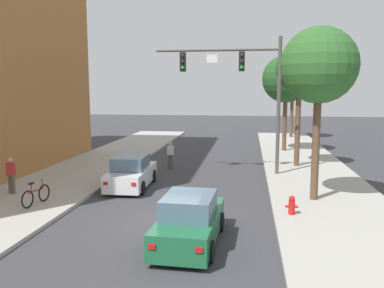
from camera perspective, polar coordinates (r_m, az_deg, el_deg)
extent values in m
plane|color=#38383D|center=(15.01, -4.02, -11.05)|extent=(120.00, 120.00, 0.00)
cube|color=#A8A59E|center=(15.09, 21.41, -11.19)|extent=(5.00, 60.00, 0.15)
cylinder|color=#514C47|center=(22.64, 12.13, 5.23)|extent=(0.20, 0.20, 7.50)
cylinder|color=#514C47|center=(22.74, 3.56, 13.09)|extent=(6.80, 0.14, 0.14)
cube|color=black|center=(22.62, 7.05, 11.49)|extent=(0.32, 0.28, 1.05)
sphere|color=#2D2823|center=(22.50, 7.06, 12.35)|extent=(0.18, 0.18, 0.18)
sphere|color=#2D2823|center=(22.47, 7.04, 11.52)|extent=(0.18, 0.18, 0.18)
sphere|color=green|center=(22.45, 7.03, 10.68)|extent=(0.18, 0.18, 0.18)
cube|color=black|center=(22.92, -1.30, 11.50)|extent=(0.32, 0.28, 1.05)
sphere|color=#2D2823|center=(22.80, -1.36, 12.35)|extent=(0.18, 0.18, 0.18)
sphere|color=#2D2823|center=(22.77, -1.36, 11.52)|extent=(0.18, 0.18, 0.18)
sphere|color=green|center=(22.75, -1.36, 10.69)|extent=(0.18, 0.18, 0.18)
cube|color=white|center=(22.71, 2.85, 11.97)|extent=(0.60, 0.03, 0.44)
cube|color=silver|center=(20.21, -8.52, -4.53)|extent=(1.84, 4.26, 0.80)
cube|color=slate|center=(19.93, -8.67, -2.60)|extent=(1.57, 2.05, 0.64)
cylinder|color=black|center=(21.70, -9.71, -4.35)|extent=(0.24, 0.65, 0.64)
cylinder|color=black|center=(21.32, -5.51, -4.49)|extent=(0.24, 0.65, 0.64)
cylinder|color=black|center=(19.27, -11.82, -5.95)|extent=(0.24, 0.65, 0.64)
cylinder|color=black|center=(18.84, -7.11, -6.15)|extent=(0.24, 0.65, 0.64)
cube|color=red|center=(18.38, -12.13, -5.47)|extent=(0.20, 0.05, 0.14)
cube|color=red|center=(18.03, -8.26, -5.64)|extent=(0.20, 0.05, 0.14)
cube|color=#1E663D|center=(12.96, -0.28, -11.50)|extent=(1.88, 4.27, 0.80)
cube|color=slate|center=(12.60, -0.41, -8.63)|extent=(1.58, 2.06, 0.64)
cylinder|color=black|center=(14.40, -2.51, -10.52)|extent=(0.25, 0.65, 0.64)
cylinder|color=black|center=(14.14, 4.00, -10.88)|extent=(0.25, 0.65, 0.64)
cylinder|color=black|center=(12.03, -5.38, -14.32)|extent=(0.25, 0.65, 0.64)
cylinder|color=black|center=(11.72, 2.50, -14.90)|extent=(0.25, 0.65, 0.64)
cube|color=red|center=(11.13, -5.72, -14.21)|extent=(0.20, 0.05, 0.14)
cube|color=red|center=(10.86, 0.97, -14.74)|extent=(0.20, 0.05, 0.14)
cylinder|color=brown|center=(20.05, -24.33, -5.20)|extent=(0.14, 0.14, 0.85)
cylinder|color=brown|center=(19.96, -23.90, -5.23)|extent=(0.14, 0.14, 0.85)
cube|color=#B72D2D|center=(19.87, -24.23, -3.23)|extent=(0.36, 0.22, 0.56)
sphere|color=tan|center=(19.80, -24.29, -2.10)|extent=(0.22, 0.22, 0.22)
cylinder|color=brown|center=(24.75, -3.28, -2.50)|extent=(0.14, 0.14, 0.85)
cylinder|color=brown|center=(24.72, -2.87, -2.52)|extent=(0.14, 0.14, 0.85)
cube|color=silver|center=(24.62, -3.08, -0.89)|extent=(0.36, 0.22, 0.56)
sphere|color=tan|center=(24.56, -3.09, 0.03)|extent=(0.22, 0.22, 0.22)
torus|color=black|center=(18.16, -20.15, -6.49)|extent=(0.16, 0.72, 0.72)
torus|color=black|center=(17.36, -22.21, -7.25)|extent=(0.16, 0.72, 0.72)
cylinder|color=maroon|center=(17.71, -21.19, -6.18)|extent=(0.18, 0.94, 0.05)
cylinder|color=maroon|center=(17.46, -21.74, -5.79)|extent=(0.04, 0.04, 0.35)
cylinder|color=maroon|center=(17.99, -20.41, -5.27)|extent=(0.04, 0.04, 0.40)
cube|color=black|center=(17.42, -21.77, -5.21)|extent=(0.15, 0.25, 0.06)
cylinder|color=red|center=(15.82, 13.89, -8.66)|extent=(0.24, 0.24, 0.55)
sphere|color=red|center=(15.73, 13.93, -7.49)|extent=(0.22, 0.22, 0.22)
cylinder|color=red|center=(15.79, 13.24, -8.56)|extent=(0.12, 0.09, 0.09)
cylinder|color=red|center=(15.83, 14.55, -8.56)|extent=(0.12, 0.09, 0.09)
cylinder|color=brown|center=(17.79, 17.07, -0.48)|extent=(0.32, 0.32, 4.47)
sphere|color=#2D6028|center=(17.65, 17.52, 10.58)|extent=(3.16, 3.16, 3.16)
cylinder|color=brown|center=(25.41, 14.69, 2.40)|extent=(0.32, 0.32, 4.83)
sphere|color=#235123|center=(25.34, 14.97, 10.24)|extent=(2.82, 2.82, 2.82)
cylinder|color=brown|center=(31.63, 12.95, 2.80)|extent=(0.32, 0.32, 4.10)
sphere|color=#235123|center=(31.52, 13.14, 8.95)|extent=(3.58, 3.58, 3.58)
cylinder|color=brown|center=(40.83, 13.88, 3.95)|extent=(0.32, 0.32, 4.23)
sphere|color=#387033|center=(40.76, 14.04, 8.93)|extent=(3.83, 3.83, 3.83)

